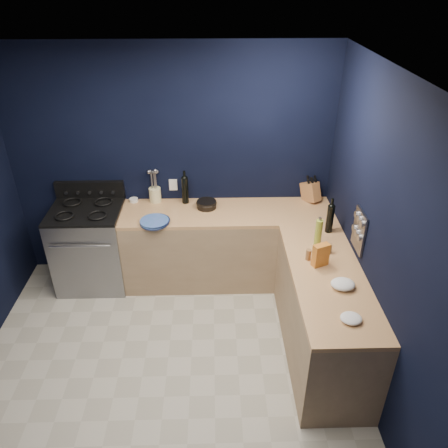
{
  "coord_description": "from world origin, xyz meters",
  "views": [
    {
      "loc": [
        0.45,
        -2.69,
        3.21
      ],
      "look_at": [
        0.55,
        1.0,
        1.0
      ],
      "focal_mm": 34.95,
      "sensor_mm": 36.0,
      "label": 1
    }
  ],
  "objects_px": {
    "plate_stack": "(154,222)",
    "crouton_bag": "(321,255)",
    "gas_range": "(92,248)",
    "utensil_crock": "(155,195)",
    "knife_block": "(310,192)"
  },
  "relations": [
    {
      "from": "plate_stack",
      "to": "knife_block",
      "type": "height_order",
      "value": "knife_block"
    },
    {
      "from": "plate_stack",
      "to": "crouton_bag",
      "type": "relative_size",
      "value": 1.4
    },
    {
      "from": "knife_block",
      "to": "crouton_bag",
      "type": "bearing_deg",
      "value": -130.77
    },
    {
      "from": "plate_stack",
      "to": "knife_block",
      "type": "xyz_separation_m",
      "value": [
        1.7,
        0.47,
        0.09
      ]
    },
    {
      "from": "plate_stack",
      "to": "crouton_bag",
      "type": "distance_m",
      "value": 1.73
    },
    {
      "from": "gas_range",
      "to": "knife_block",
      "type": "height_order",
      "value": "knife_block"
    },
    {
      "from": "utensil_crock",
      "to": "crouton_bag",
      "type": "height_order",
      "value": "crouton_bag"
    },
    {
      "from": "utensil_crock",
      "to": "plate_stack",
      "type": "bearing_deg",
      "value": -85.25
    },
    {
      "from": "gas_range",
      "to": "knife_block",
      "type": "distance_m",
      "value": 2.54
    },
    {
      "from": "gas_range",
      "to": "crouton_bag",
      "type": "xyz_separation_m",
      "value": [
        2.32,
        -0.99,
        0.55
      ]
    },
    {
      "from": "gas_range",
      "to": "utensil_crock",
      "type": "height_order",
      "value": "utensil_crock"
    },
    {
      "from": "plate_stack",
      "to": "utensil_crock",
      "type": "bearing_deg",
      "value": 94.75
    },
    {
      "from": "plate_stack",
      "to": "knife_block",
      "type": "distance_m",
      "value": 1.77
    },
    {
      "from": "utensil_crock",
      "to": "gas_range",
      "type": "bearing_deg",
      "value": -159.58
    },
    {
      "from": "utensil_crock",
      "to": "knife_block",
      "type": "bearing_deg",
      "value": -0.79
    }
  ]
}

